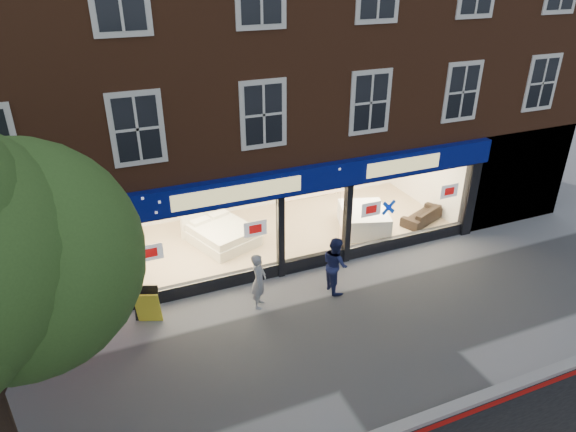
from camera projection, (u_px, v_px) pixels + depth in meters
ground at (366, 329)px, 12.70m from camera, size 120.00×120.00×0.00m
kerb_line at (446, 422)px, 10.15m from camera, size 60.00×0.10×0.01m
kerb_stone at (440, 413)px, 10.29m from camera, size 60.00×0.25×0.12m
showroom_floor at (285, 233)px, 17.00m from camera, size 11.00×4.50×0.10m
building at (263, 14)px, 15.37m from camera, size 19.00×8.26×10.30m
display_bed at (220, 232)px, 16.25m from camera, size 2.28×2.50×1.15m
bedside_table at (123, 244)px, 15.68m from camera, size 0.59×0.59×0.55m
mattress_stack at (364, 219)px, 16.96m from camera, size 1.93×2.17×0.72m
sofa at (422, 215)px, 17.51m from camera, size 1.85×1.29×0.50m
a_board at (147, 305)px, 12.76m from camera, size 0.72×0.60×0.95m
pedestrian_grey at (259, 281)px, 13.21m from camera, size 0.61×0.67×1.54m
pedestrian_blue at (335, 264)px, 13.84m from camera, size 0.62×0.79×1.62m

